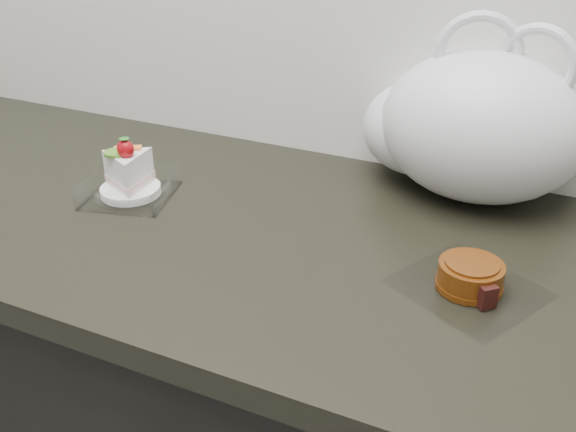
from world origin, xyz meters
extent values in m
cube|color=black|center=(0.00, 1.69, 0.43)|extent=(2.00, 0.60, 0.86)
cube|color=black|center=(0.00, 1.69, 0.88)|extent=(2.04, 0.64, 0.04)
cube|color=white|center=(-0.20, 1.69, 0.90)|extent=(0.17, 0.17, 0.00)
cylinder|color=white|center=(-0.20, 1.69, 0.91)|extent=(0.10, 0.10, 0.01)
ellipsoid|color=red|center=(-0.19, 1.68, 0.99)|extent=(0.03, 0.02, 0.03)
cone|color=#2D7223|center=(-0.19, 1.68, 1.00)|extent=(0.02, 0.02, 0.01)
cylinder|color=#5C952B|center=(-0.22, 1.68, 0.98)|extent=(0.04, 0.04, 0.00)
cube|color=orange|center=(-0.21, 1.71, 0.98)|extent=(0.05, 0.04, 0.00)
cube|color=white|center=(0.37, 1.65, 0.90)|extent=(0.22, 0.22, 0.00)
cylinder|color=#64340B|center=(0.37, 1.65, 0.92)|extent=(0.11, 0.11, 0.04)
cylinder|color=#64340B|center=(0.37, 1.65, 0.91)|extent=(0.11, 0.11, 0.01)
cylinder|color=#64340B|center=(0.37, 1.65, 0.94)|extent=(0.09, 0.09, 0.00)
cube|color=black|center=(0.40, 1.62, 0.92)|extent=(0.03, 0.03, 0.03)
ellipsoid|color=white|center=(0.32, 1.93, 1.02)|extent=(0.33, 0.26, 0.25)
ellipsoid|color=white|center=(0.22, 1.95, 1.00)|extent=(0.20, 0.17, 0.16)
torus|color=white|center=(0.30, 1.93, 1.14)|extent=(0.14, 0.04, 0.14)
torus|color=white|center=(0.39, 1.93, 1.13)|extent=(0.13, 0.04, 0.12)
camera|label=1|loc=(0.45, 0.91, 1.39)|focal=40.00mm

